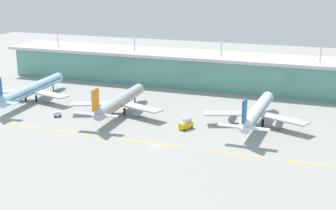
% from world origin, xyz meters
% --- Properties ---
extents(ground_plane, '(600.00, 600.00, 0.00)m').
position_xyz_m(ground_plane, '(0.00, 0.00, 0.00)').
color(ground_plane, gray).
extents(terminal_building, '(288.00, 34.00, 28.82)m').
position_xyz_m(terminal_building, '(-0.00, 110.45, 10.11)').
color(terminal_building, '#5B9E93').
rests_on(terminal_building, ground).
extents(airliner_nearest, '(48.52, 71.25, 18.90)m').
position_xyz_m(airliner_nearest, '(-89.71, 42.72, 6.46)').
color(airliner_nearest, '#9ED1EA').
rests_on(airliner_nearest, ground).
extents(airliner_near_middle, '(48.71, 63.11, 18.90)m').
position_xyz_m(airliner_near_middle, '(-33.59, 36.13, 6.45)').
color(airliner_near_middle, '#ADB2BC').
rests_on(airliner_near_middle, ground).
extents(airliner_far_middle, '(48.79, 64.06, 18.90)m').
position_xyz_m(airliner_far_middle, '(33.31, 41.80, 6.45)').
color(airliner_far_middle, white).
rests_on(airliner_far_middle, ground).
extents(taxiway_stripe_west, '(28.00, 0.70, 0.04)m').
position_xyz_m(taxiway_stripe_west, '(-71.00, 2.84, 0.02)').
color(taxiway_stripe_west, yellow).
rests_on(taxiway_stripe_west, ground).
extents(taxiway_stripe_mid_west, '(28.00, 0.70, 0.04)m').
position_xyz_m(taxiway_stripe_mid_west, '(-37.00, 2.84, 0.02)').
color(taxiway_stripe_mid_west, yellow).
rests_on(taxiway_stripe_mid_west, ground).
extents(taxiway_stripe_centre, '(28.00, 0.70, 0.04)m').
position_xyz_m(taxiway_stripe_centre, '(-3.00, 2.84, 0.02)').
color(taxiway_stripe_centre, yellow).
rests_on(taxiway_stripe_centre, ground).
extents(taxiway_stripe_mid_east, '(28.00, 0.70, 0.04)m').
position_xyz_m(taxiway_stripe_mid_east, '(31.00, 2.84, 0.02)').
color(taxiway_stripe_mid_east, yellow).
rests_on(taxiway_stripe_mid_east, ground).
extents(taxiway_stripe_east, '(28.00, 0.70, 0.04)m').
position_xyz_m(taxiway_stripe_east, '(65.00, 2.84, 0.02)').
color(taxiway_stripe_east, yellow).
rests_on(taxiway_stripe_east, ground).
extents(baggage_cart, '(3.63, 3.96, 2.48)m').
position_xyz_m(baggage_cart, '(-60.04, 21.26, 1.26)').
color(baggage_cart, silver).
rests_on(baggage_cart, ground).
extents(fuel_truck, '(5.48, 7.61, 4.95)m').
position_xyz_m(fuel_truck, '(4.83, 25.34, 2.26)').
color(fuel_truck, gold).
rests_on(fuel_truck, ground).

